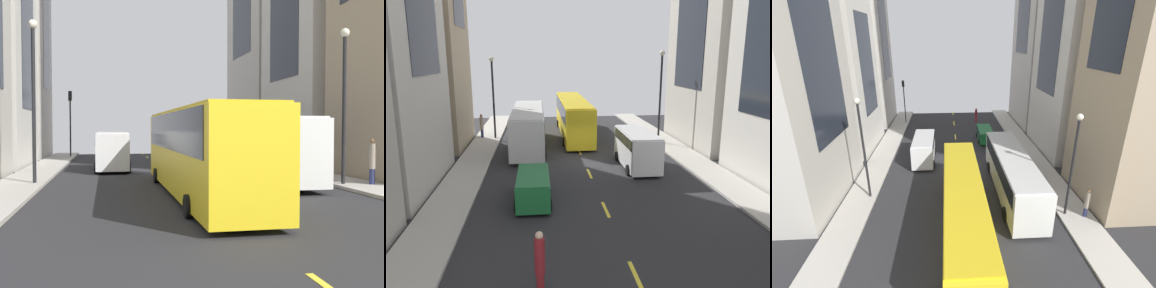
# 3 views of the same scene
# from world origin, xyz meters

# --- Properties ---
(ground_plane) EXTENTS (42.64, 42.64, 0.00)m
(ground_plane) POSITION_xyz_m (0.00, 0.00, 0.00)
(ground_plane) COLOR #28282B
(sidewalk_west) EXTENTS (2.45, 44.00, 0.15)m
(sidewalk_west) POSITION_xyz_m (-8.09, 0.00, 0.07)
(sidewalk_west) COLOR #B2ADA3
(sidewalk_west) RESTS_ON ground
(sidewalk_east) EXTENTS (2.45, 44.00, 0.15)m
(sidewalk_east) POSITION_xyz_m (8.09, 0.00, 0.07)
(sidewalk_east) COLOR #B2ADA3
(sidewalk_east) RESTS_ON ground
(lane_stripe_1) EXTENTS (0.16, 2.00, 0.01)m
(lane_stripe_1) POSITION_xyz_m (0.00, -15.00, 0.01)
(lane_stripe_1) COLOR yellow
(lane_stripe_1) RESTS_ON ground
(lane_stripe_2) EXTENTS (0.16, 2.00, 0.01)m
(lane_stripe_2) POSITION_xyz_m (0.00, -9.00, 0.01)
(lane_stripe_2) COLOR yellow
(lane_stripe_2) RESTS_ON ground
(lane_stripe_3) EXTENTS (0.16, 2.00, 0.01)m
(lane_stripe_3) POSITION_xyz_m (0.00, -3.00, 0.01)
(lane_stripe_3) COLOR yellow
(lane_stripe_3) RESTS_ON ground
(lane_stripe_4) EXTENTS (0.16, 2.00, 0.01)m
(lane_stripe_4) POSITION_xyz_m (0.00, 3.00, 0.01)
(lane_stripe_4) COLOR yellow
(lane_stripe_4) RESTS_ON ground
(lane_stripe_5) EXTENTS (0.16, 2.00, 0.01)m
(lane_stripe_5) POSITION_xyz_m (0.00, 9.00, 0.01)
(lane_stripe_5) COLOR yellow
(lane_stripe_5) RESTS_ON ground
(lane_stripe_6) EXTENTS (0.16, 2.00, 0.01)m
(lane_stripe_6) POSITION_xyz_m (0.00, 15.00, 0.01)
(lane_stripe_6) COLOR yellow
(lane_stripe_6) RESTS_ON ground
(lane_stripe_7) EXTENTS (0.16, 2.00, 0.01)m
(lane_stripe_7) POSITION_xyz_m (0.00, 21.00, 0.01)
(lane_stripe_7) COLOR yellow
(lane_stripe_7) RESTS_ON ground
(building_east_2) EXTENTS (9.86, 10.53, 22.26)m
(building_east_2) POSITION_xyz_m (14.40, 4.61, 11.13)
(building_east_2) COLOR #B7B2A8
(building_east_2) RESTS_ON ground
(city_bus_white) EXTENTS (2.80, 12.09, 3.35)m
(city_bus_white) POSITION_xyz_m (-4.17, 4.97, 2.01)
(city_bus_white) COLOR silver
(city_bus_white) RESTS_ON ground
(streetcar_yellow) EXTENTS (2.70, 14.77, 3.59)m
(streetcar_yellow) POSITION_xyz_m (0.12, 9.76, 2.13)
(streetcar_yellow) COLOR yellow
(streetcar_yellow) RESTS_ON ground
(delivery_van_white) EXTENTS (2.25, 5.58, 2.58)m
(delivery_van_white) POSITION_xyz_m (3.51, -1.86, 1.51)
(delivery_van_white) COLOR white
(delivery_van_white) RESTS_ON ground
(car_green_0) EXTENTS (1.87, 4.35, 1.54)m
(car_green_0) POSITION_xyz_m (-3.67, -7.47, 0.91)
(car_green_0) COLOR #1E7238
(car_green_0) RESTS_ON ground
(pedestrian_crossing_near) EXTENTS (0.35, 0.35, 2.21)m
(pedestrian_crossing_near) POSITION_xyz_m (-8.63, 8.87, 1.32)
(pedestrian_crossing_near) COLOR navy
(pedestrian_crossing_near) RESTS_ON ground
(pedestrian_walking_far) EXTENTS (0.34, 0.34, 2.20)m
(pedestrian_walking_far) POSITION_xyz_m (-3.39, -15.53, 1.17)
(pedestrian_walking_far) COLOR maroon
(pedestrian_walking_far) RESTS_ON ground
(streetlamp_near) EXTENTS (0.44, 0.44, 7.47)m
(streetlamp_near) POSITION_xyz_m (-7.36, 8.45, 4.69)
(streetlamp_near) COLOR black
(streetlamp_near) RESTS_ON ground
(streetlamp_far) EXTENTS (0.44, 0.44, 7.99)m
(streetlamp_far) POSITION_xyz_m (7.36, 5.15, 4.97)
(streetlamp_far) COLOR black
(streetlamp_far) RESTS_ON ground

